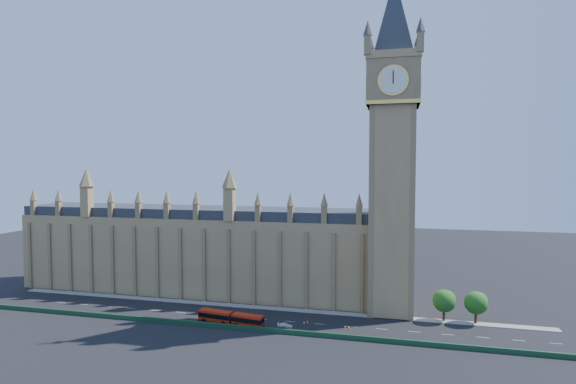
% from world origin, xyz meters
% --- Properties ---
extents(ground, '(400.00, 400.00, 0.00)m').
position_xyz_m(ground, '(0.00, 0.00, 0.00)').
color(ground, black).
rests_on(ground, ground).
extents(palace_westminster, '(120.00, 20.00, 28.00)m').
position_xyz_m(palace_westminster, '(-25.00, 22.00, 13.86)').
color(palace_westminster, '#9C784B').
rests_on(palace_westminster, ground).
extents(elizabeth_tower, '(20.59, 20.59, 105.00)m').
position_xyz_m(elizabeth_tower, '(38.00, 13.99, 54.56)').
color(elizabeth_tower, '#9C784B').
rests_on(elizabeth_tower, ground).
extents(bridge_parapet, '(160.00, 0.60, 1.20)m').
position_xyz_m(bridge_parapet, '(0.00, -9.00, 0.60)').
color(bridge_parapet, '#1E4C2D').
rests_on(bridge_parapet, ground).
extents(kerb_north, '(160.00, 3.00, 0.16)m').
position_xyz_m(kerb_north, '(0.00, 9.50, 0.08)').
color(kerb_north, gray).
rests_on(kerb_north, ground).
extents(tree_east_near, '(6.00, 6.00, 8.50)m').
position_xyz_m(tree_east_near, '(52.22, 10.08, 5.64)').
color(tree_east_near, '#382619').
rests_on(tree_east_near, ground).
extents(tree_east_far, '(6.00, 6.00, 8.50)m').
position_xyz_m(tree_east_far, '(60.22, 10.08, 5.64)').
color(tree_east_far, '#382619').
rests_on(tree_east_far, ground).
extents(red_bus, '(18.48, 5.11, 3.11)m').
position_xyz_m(red_bus, '(-2.76, -5.70, 1.64)').
color(red_bus, red).
rests_on(red_bus, ground).
extents(car_grey, '(4.84, 1.96, 1.65)m').
position_xyz_m(car_grey, '(-2.00, -4.60, 0.82)').
color(car_grey, '#404348').
rests_on(car_grey, ground).
extents(car_silver, '(4.89, 2.00, 1.58)m').
position_xyz_m(car_silver, '(2.00, -3.43, 0.79)').
color(car_silver, '#A1A3A9').
rests_on(car_silver, ground).
extents(car_white, '(4.07, 1.74, 1.17)m').
position_xyz_m(car_white, '(11.79, -4.86, 0.58)').
color(car_white, white).
rests_on(car_white, ground).
extents(cone_a, '(0.48, 0.48, 0.68)m').
position_xyz_m(cone_a, '(26.82, -1.45, 0.34)').
color(cone_a, black).
rests_on(cone_a, ground).
extents(cone_b, '(0.62, 0.62, 0.76)m').
position_xyz_m(cone_b, '(27.84, -1.93, 0.38)').
color(cone_b, black).
rests_on(cone_b, ground).
extents(cone_c, '(0.66, 0.66, 0.79)m').
position_xyz_m(cone_c, '(16.81, -0.59, 0.39)').
color(cone_c, black).
rests_on(cone_c, ground).
extents(cone_d, '(0.46, 0.46, 0.72)m').
position_xyz_m(cone_d, '(16.00, -1.12, 0.35)').
color(cone_d, black).
rests_on(cone_d, ground).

